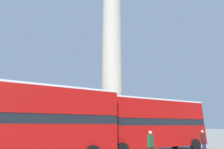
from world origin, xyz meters
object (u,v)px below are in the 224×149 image
object	(u,v)px
pedestrian_near_lamp	(151,144)
pedestrian_by_plinth	(203,140)
monument_column	(112,66)
street_lamp	(88,115)
bus_b	(22,120)
bus_a	(151,122)

from	to	relation	value
pedestrian_near_lamp	pedestrian_by_plinth	xyz separation A→B (m)	(5.69, 0.34, -0.04)
monument_column	street_lamp	xyz separation A→B (m)	(-3.31, -1.82, -5.30)
street_lamp	bus_b	bearing A→B (deg)	-159.69
bus_b	street_lamp	size ratio (longest dim) A/B	2.21
monument_column	pedestrian_near_lamp	xyz separation A→B (m)	(-1.13, -6.60, -7.15)
bus_b	pedestrian_by_plinth	world-z (taller)	bus_b
monument_column	bus_a	bearing A→B (deg)	-61.30
bus_b	pedestrian_near_lamp	distance (m)	7.71
street_lamp	pedestrian_by_plinth	size ratio (longest dim) A/B	2.90
monument_column	street_lamp	distance (m)	6.51
street_lamp	pedestrian_by_plinth	distance (m)	9.23
street_lamp	bus_a	bearing A→B (deg)	-17.49
bus_a	pedestrian_by_plinth	size ratio (longest dim) A/B	5.95
bus_b	pedestrian_near_lamp	bearing A→B (deg)	-21.37
pedestrian_by_plinth	monument_column	bearing A→B (deg)	118.66
monument_column	pedestrian_by_plinth	world-z (taller)	monument_column
bus_a	street_lamp	bearing A→B (deg)	166.12
monument_column	pedestrian_by_plinth	size ratio (longest dim) A/B	11.36
monument_column	street_lamp	bearing A→B (deg)	-151.14
street_lamp	pedestrian_near_lamp	world-z (taller)	street_lamp
monument_column	pedestrian_near_lamp	bearing A→B (deg)	-99.71
bus_a	pedestrian_near_lamp	bearing A→B (deg)	-130.32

